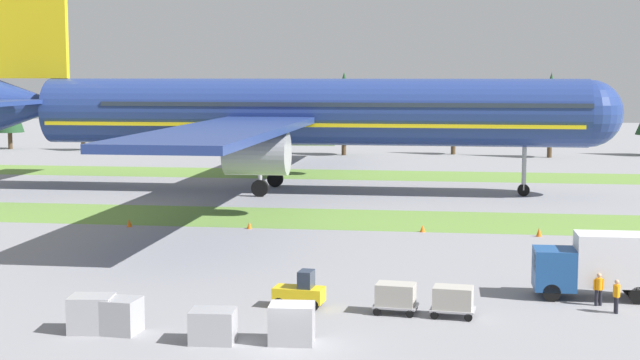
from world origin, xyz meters
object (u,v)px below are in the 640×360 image
(cargo_dolly_lead, at_px, (396,296))
(taxiway_marker_1, at_px, (249,225))
(cargo_dolly_second, at_px, (453,299))
(taxiway_marker_0, at_px, (129,223))
(uld_container_1, at_px, (92,314))
(uld_container_2, at_px, (292,323))
(ground_crew_loader, at_px, (616,295))
(catering_truck, at_px, (601,263))
(taxiway_marker_3, at_px, (539,232))
(taxiway_marker_2, at_px, (423,229))
(ground_crew_marshaller, at_px, (599,288))
(airliner, at_px, (290,112))
(baggage_tug, at_px, (300,292))
(uld_container_0, at_px, (118,316))
(uld_container_3, at_px, (213,326))

(cargo_dolly_lead, relative_size, taxiway_marker_1, 4.29)
(cargo_dolly_second, distance_m, taxiway_marker_0, 35.11)
(cargo_dolly_second, xyz_separation_m, uld_container_1, (-16.89, -5.08, -0.05))
(taxiway_marker_0, bearing_deg, uld_container_2, -58.37)
(cargo_dolly_lead, distance_m, ground_crew_loader, 11.24)
(uld_container_1, bearing_deg, taxiway_marker_1, 87.97)
(catering_truck, bearing_deg, taxiway_marker_1, 49.94)
(uld_container_2, bearing_deg, taxiway_marker_3, 65.34)
(taxiway_marker_2, bearing_deg, taxiway_marker_3, -4.95)
(ground_crew_marshaller, relative_size, taxiway_marker_0, 2.67)
(cargo_dolly_second, distance_m, taxiway_marker_3, 25.10)
(taxiway_marker_2, distance_m, taxiway_marker_3, 8.74)
(ground_crew_marshaller, height_order, ground_crew_loader, same)
(cargo_dolly_lead, relative_size, uld_container_1, 1.17)
(uld_container_1, relative_size, uld_container_2, 1.00)
(airliner, height_order, baggage_tug, airliner)
(cargo_dolly_lead, bearing_deg, uld_container_1, 117.08)
(cargo_dolly_lead, xyz_separation_m, taxiway_marker_1, (-12.95, 24.33, -0.65))
(baggage_tug, xyz_separation_m, taxiway_marker_0, (-17.62, 23.29, -0.49))
(ground_crew_loader, xyz_separation_m, uld_container_0, (-23.85, -7.00, -0.12))
(cargo_dolly_second, bearing_deg, cargo_dolly_lead, 90.00)
(ground_crew_marshaller, relative_size, uld_container_3, 0.87)
(taxiway_marker_1, height_order, taxiway_marker_3, taxiway_marker_3)
(uld_container_3, xyz_separation_m, taxiway_marker_0, (-14.71, 30.07, -0.43))
(airliner, height_order, cargo_dolly_lead, airliner)
(ground_crew_marshaller, relative_size, taxiway_marker_1, 3.18)
(cargo_dolly_lead, bearing_deg, baggage_tug, 90.00)
(taxiway_marker_2, bearing_deg, uld_container_0, -113.92)
(cargo_dolly_lead, height_order, taxiway_marker_3, cargo_dolly_lead)
(cargo_dolly_second, bearing_deg, uld_container_0, 114.04)
(cargo_dolly_lead, xyz_separation_m, taxiway_marker_3, (9.33, 23.95, -0.58))
(taxiway_marker_0, bearing_deg, ground_crew_marshaller, -32.08)
(catering_truck, bearing_deg, ground_crew_loader, -173.92)
(baggage_tug, xyz_separation_m, cargo_dolly_second, (7.88, -0.84, 0.10))
(uld_container_1, distance_m, taxiway_marker_3, 37.49)
(baggage_tug, distance_m, uld_container_1, 10.78)
(catering_truck, distance_m, uld_container_0, 25.59)
(ground_crew_marshaller, bearing_deg, uld_container_3, 13.40)
(airliner, bearing_deg, uld_container_1, -0.33)
(ground_crew_marshaller, distance_m, ground_crew_loader, 1.59)
(baggage_tug, xyz_separation_m, uld_container_3, (-2.91, -6.78, -0.06))
(uld_container_0, xyz_separation_m, uld_container_3, (4.82, -0.88, -0.07))
(cargo_dolly_second, bearing_deg, taxiway_marker_0, 52.64)
(cargo_dolly_lead, relative_size, taxiway_marker_2, 4.31)
(airliner, relative_size, taxiway_marker_1, 148.17)
(ground_crew_loader, height_order, uld_container_3, ground_crew_loader)
(cargo_dolly_lead, distance_m, uld_container_1, 15.01)
(ground_crew_loader, relative_size, uld_container_1, 0.87)
(baggage_tug, distance_m, taxiway_marker_0, 29.21)
(ground_crew_marshaller, xyz_separation_m, uld_container_1, (-24.47, -8.47, -0.08))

